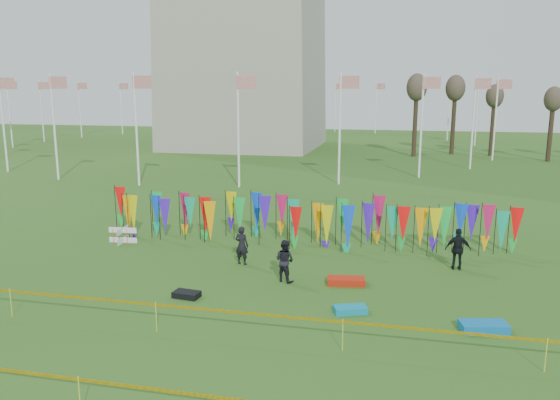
% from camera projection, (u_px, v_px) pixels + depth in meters
% --- Properties ---
extents(ground, '(160.00, 160.00, 0.00)m').
position_uv_depth(ground, '(249.00, 308.00, 17.26)').
color(ground, '#2A5016').
rests_on(ground, ground).
extents(flagpole_ring, '(57.40, 56.16, 8.00)m').
position_uv_depth(flagpole_ring, '(247.00, 113.00, 65.38)').
color(flagpole_ring, white).
rests_on(flagpole_ring, ground).
extents(banner_row, '(18.64, 0.64, 2.08)m').
position_uv_depth(banner_row, '(302.00, 219.00, 24.10)').
color(banner_row, black).
rests_on(banner_row, ground).
extents(caution_tape_near, '(26.00, 0.02, 0.90)m').
position_uv_depth(caution_tape_near, '(219.00, 312.00, 15.02)').
color(caution_tape_near, yellow).
rests_on(caution_tape_near, ground).
extents(caution_tape_far, '(26.00, 0.02, 0.90)m').
position_uv_depth(caution_tape_far, '(152.00, 391.00, 11.08)').
color(caution_tape_far, yellow).
rests_on(caution_tape_far, ground).
extents(box_kite, '(0.66, 0.66, 0.73)m').
position_uv_depth(box_kite, '(123.00, 235.00, 24.53)').
color(box_kite, red).
rests_on(box_kite, ground).
extents(person_left, '(0.63, 0.50, 1.55)m').
position_uv_depth(person_left, '(242.00, 245.00, 21.47)').
color(person_left, black).
rests_on(person_left, ground).
extents(person_mid, '(0.87, 0.72, 1.54)m').
position_uv_depth(person_mid, '(285.00, 261.00, 19.56)').
color(person_mid, black).
rests_on(person_mid, ground).
extents(person_right, '(0.96, 0.56, 1.62)m').
position_uv_depth(person_right, '(458.00, 249.00, 20.84)').
color(person_right, black).
rests_on(person_right, ground).
extents(kite_bag_turquoise, '(1.12, 0.81, 0.20)m').
position_uv_depth(kite_bag_turquoise, '(350.00, 310.00, 16.90)').
color(kite_bag_turquoise, '#0B8BB3').
rests_on(kite_bag_turquoise, ground).
extents(kite_bag_red, '(1.39, 0.79, 0.24)m').
position_uv_depth(kite_bag_red, '(346.00, 281.00, 19.36)').
color(kite_bag_red, red).
rests_on(kite_bag_red, ground).
extents(kite_bag_black, '(0.92, 0.60, 0.20)m').
position_uv_depth(kite_bag_black, '(187.00, 294.00, 18.15)').
color(kite_bag_black, black).
rests_on(kite_bag_black, ground).
extents(kite_bag_teal, '(1.43, 0.90, 0.25)m').
position_uv_depth(kite_bag_teal, '(484.00, 327.00, 15.61)').
color(kite_bag_teal, '#0D6FBE').
rests_on(kite_bag_teal, ground).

